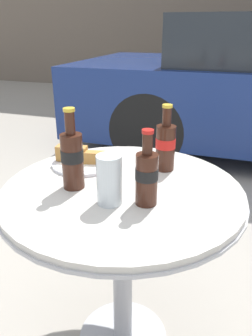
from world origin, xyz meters
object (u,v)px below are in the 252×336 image
at_px(cola_bottle_left, 72,158).
at_px(cola_bottle_right, 147,176).
at_px(cola_bottle_center, 165,145).
at_px(bistro_table, 122,221).
at_px(drinking_glass, 110,182).
at_px(lunch_plate_near, 82,160).

bearing_deg(cola_bottle_left, cola_bottle_right, -6.59).
xyz_separation_m(cola_bottle_left, cola_bottle_center, (0.25, 0.24, -0.01)).
xyz_separation_m(bistro_table, cola_bottle_right, (0.10, -0.08, 0.22)).
xyz_separation_m(cola_bottle_left, drinking_glass, (0.15, -0.06, -0.03)).
bearing_deg(cola_bottle_right, cola_bottle_left, 173.41).
height_order(drinking_glass, lunch_plate_near, drinking_glass).
xyz_separation_m(cola_bottle_right, drinking_glass, (-0.10, -0.03, -0.02)).
bearing_deg(cola_bottle_left, cola_bottle_center, 43.80).
height_order(cola_bottle_left, lunch_plate_near, cola_bottle_left).
relative_size(cola_bottle_right, drinking_glass, 1.51).
distance_m(cola_bottle_right, lunch_plate_near, 0.37).
bearing_deg(drinking_glass, cola_bottle_left, 157.94).
bearing_deg(drinking_glass, bistro_table, 91.29).
bearing_deg(cola_bottle_center, bistro_table, -118.19).
distance_m(bistro_table, cola_bottle_left, 0.28).
relative_size(cola_bottle_center, lunch_plate_near, 1.02).
xyz_separation_m(bistro_table, cola_bottle_center, (0.10, 0.19, 0.22)).
bearing_deg(cola_bottle_left, drinking_glass, -22.06).
xyz_separation_m(cola_bottle_center, lunch_plate_near, (-0.30, -0.06, -0.07)).
bearing_deg(lunch_plate_near, cola_bottle_left, -72.73).
bearing_deg(cola_bottle_right, lunch_plate_near, 146.06).
xyz_separation_m(bistro_table, lunch_plate_near, (-0.20, 0.12, 0.15)).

